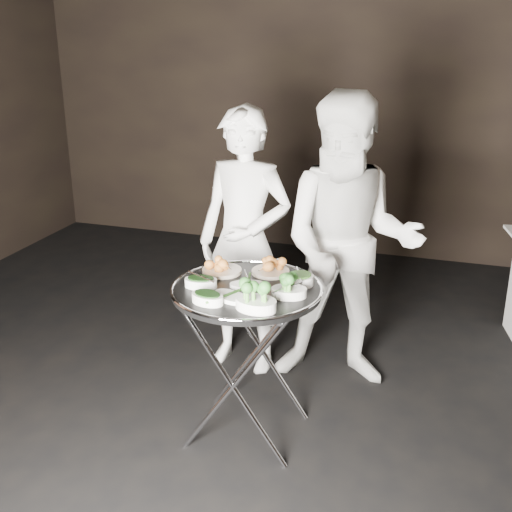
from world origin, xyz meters
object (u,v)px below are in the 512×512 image
(serving_tray, at_px, (247,290))
(waiter_left, at_px, (245,242))
(waiter_right, at_px, (349,245))
(tray_stand, at_px, (247,356))

(serving_tray, relative_size, waiter_left, 0.46)
(waiter_right, bearing_deg, serving_tray, -125.78)
(serving_tray, xyz_separation_m, waiter_right, (0.38, 0.71, 0.04))
(tray_stand, xyz_separation_m, waiter_right, (0.38, 0.71, 0.40))
(serving_tray, bearing_deg, tray_stand, -89.10)
(tray_stand, relative_size, serving_tray, 1.09)
(tray_stand, bearing_deg, waiter_left, 109.56)
(tray_stand, xyz_separation_m, serving_tray, (-0.00, 0.00, 0.37))
(tray_stand, distance_m, waiter_left, 0.83)
(serving_tray, distance_m, waiter_right, 0.81)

